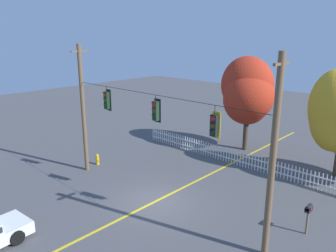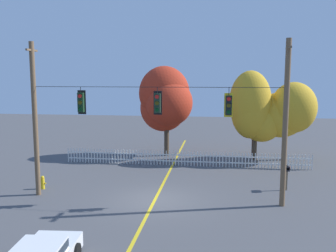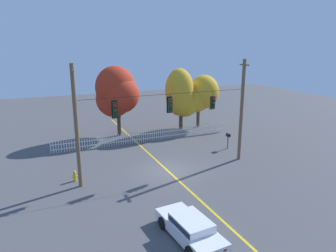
# 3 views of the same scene
# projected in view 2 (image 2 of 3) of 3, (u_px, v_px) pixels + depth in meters

# --- Properties ---
(ground) EXTENTS (80.00, 80.00, 0.00)m
(ground) POSITION_uv_depth(u_px,v_px,m) (155.00, 200.00, 19.23)
(ground) COLOR #4C4C4F
(lane_centerline_stripe) EXTENTS (0.16, 36.00, 0.01)m
(lane_centerline_stripe) POSITION_uv_depth(u_px,v_px,m) (155.00, 200.00, 19.23)
(lane_centerline_stripe) COLOR gold
(lane_centerline_stripe) RESTS_ON ground
(signal_support_span) EXTENTS (13.15, 1.10, 8.21)m
(signal_support_span) POSITION_uv_depth(u_px,v_px,m) (154.00, 121.00, 18.66)
(signal_support_span) COLOR brown
(signal_support_span) RESTS_ON ground
(traffic_signal_westbound_side) EXTENTS (0.43, 0.38, 1.43)m
(traffic_signal_westbound_side) POSITION_uv_depth(u_px,v_px,m) (81.00, 102.00, 19.07)
(traffic_signal_westbound_side) COLOR black
(traffic_signal_northbound_primary) EXTENTS (0.43, 0.38, 1.40)m
(traffic_signal_northbound_primary) POSITION_uv_depth(u_px,v_px,m) (157.00, 103.00, 18.53)
(traffic_signal_northbound_primary) COLOR black
(traffic_signal_eastbound_side) EXTENTS (0.43, 0.38, 1.47)m
(traffic_signal_eastbound_side) POSITION_uv_depth(u_px,v_px,m) (229.00, 105.00, 18.07)
(traffic_signal_eastbound_side) COLOR black
(white_picket_fence) EXTENTS (17.64, 0.06, 1.07)m
(white_picket_fence) POSITION_uv_depth(u_px,v_px,m) (185.00, 158.00, 26.47)
(white_picket_fence) COLOR silver
(white_picket_fence) RESTS_ON ground
(autumn_maple_near_fence) EXTENTS (4.34, 4.05, 7.22)m
(autumn_maple_near_fence) POSITION_uv_depth(u_px,v_px,m) (165.00, 101.00, 29.39)
(autumn_maple_near_fence) COLOR #473828
(autumn_maple_near_fence) RESTS_ON ground
(autumn_maple_mid) EXTENTS (4.06, 3.46, 6.84)m
(autumn_maple_mid) POSITION_uv_depth(u_px,v_px,m) (253.00, 110.00, 27.74)
(autumn_maple_mid) COLOR #473828
(autumn_maple_mid) RESTS_ON ground
(autumn_oak_far_east) EXTENTS (4.54, 3.85, 5.99)m
(autumn_oak_far_east) POSITION_uv_depth(u_px,v_px,m) (286.00, 112.00, 27.84)
(autumn_oak_far_east) COLOR brown
(autumn_oak_far_east) RESTS_ON ground
(fire_hydrant) EXTENTS (0.38, 0.22, 0.77)m
(fire_hydrant) POSITION_uv_depth(u_px,v_px,m) (43.00, 182.00, 21.06)
(fire_hydrant) COLOR gold
(fire_hydrant) RESTS_ON ground
(roadside_mailbox) EXTENTS (0.25, 0.44, 1.45)m
(roadside_mailbox) POSITION_uv_depth(u_px,v_px,m) (287.00, 170.00, 20.71)
(roadside_mailbox) COLOR brown
(roadside_mailbox) RESTS_ON ground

